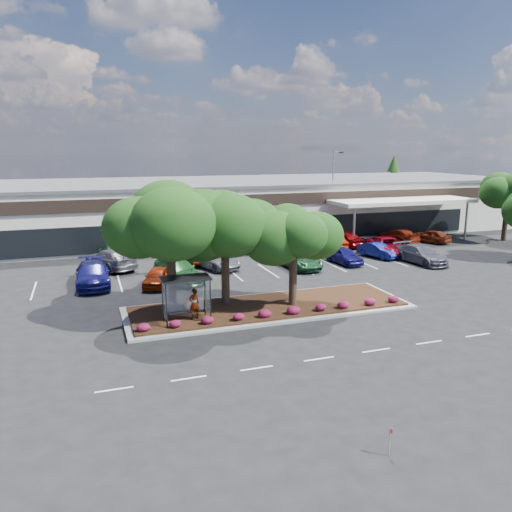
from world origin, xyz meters
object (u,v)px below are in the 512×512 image
object	(u,v)px
survey_stake	(390,438)
car_0	(93,274)
car_1	(157,277)
light_pole	(333,198)

from	to	relation	value
survey_stake	car_0	distance (m)	26.77
car_0	car_1	bearing A→B (deg)	-20.18
survey_stake	car_1	bearing A→B (deg)	100.18
car_0	car_1	distance (m)	4.82
survey_stake	car_0	bearing A→B (deg)	109.08
light_pole	survey_stake	size ratio (longest dim) A/B	9.67
light_pole	car_0	distance (m)	31.23
car_0	car_1	xyz separation A→B (m)	(4.51, -1.69, -0.17)
light_pole	car_1	distance (m)	28.31
light_pole	car_0	world-z (taller)	light_pole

